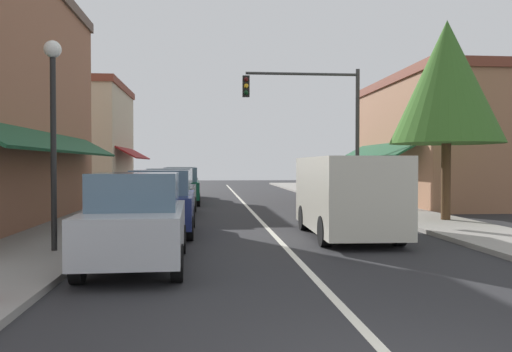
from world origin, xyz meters
TOP-DOWN VIEW (x-y plane):
  - ground_plane at (0.00, 18.00)m, footprint 80.00×80.00m
  - sidewalk_left at (-5.50, 18.00)m, footprint 2.60×56.00m
  - sidewalk_right at (5.50, 18.00)m, footprint 2.60×56.00m
  - lane_center_stripe at (0.00, 18.00)m, footprint 0.14×52.00m
  - storefront_right_block at (8.98, 20.00)m, footprint 5.69×10.20m
  - storefront_far_left at (-9.09, 28.00)m, footprint 5.90×8.20m
  - parked_car_nearest_left at (-3.13, 5.67)m, footprint 1.86×4.14m
  - parked_car_second_left at (-3.06, 10.28)m, footprint 1.81×4.11m
  - parked_car_third_left at (-3.16, 15.43)m, footprint 1.84×4.13m
  - parked_car_far_left at (-3.06, 20.99)m, footprint 1.88×4.15m
  - parked_car_distant_left at (-3.24, 25.51)m, footprint 1.81×4.11m
  - van_in_lane at (1.86, 9.28)m, footprint 2.11×5.23m
  - traffic_signal_mast_arm at (3.08, 18.26)m, footprint 5.19×0.50m
  - street_lamp_left_near at (-5.01, 7.03)m, footprint 0.36×0.36m
  - tree_right_near at (5.96, 12.14)m, footprint 3.64×3.64m

SIDE VIEW (x-z plane):
  - ground_plane at x=0.00m, z-range 0.00..0.00m
  - lane_center_stripe at x=0.00m, z-range 0.00..0.01m
  - sidewalk_left at x=-5.50m, z-range 0.00..0.12m
  - sidewalk_right at x=5.50m, z-range 0.00..0.12m
  - parked_car_nearest_left at x=-3.13m, z-range -0.01..1.76m
  - parked_car_second_left at x=-3.06m, z-range -0.01..1.76m
  - parked_car_third_left at x=-3.16m, z-range -0.01..1.76m
  - parked_car_far_left at x=-3.06m, z-range -0.01..1.76m
  - parked_car_distant_left at x=-3.24m, z-range -0.01..1.76m
  - van_in_lane at x=1.86m, z-range 0.09..2.21m
  - storefront_right_block at x=8.98m, z-range 0.00..6.08m
  - street_lamp_left_near at x=-5.01m, z-range 0.81..5.32m
  - storefront_far_left at x=-9.09m, z-range 0.00..6.70m
  - traffic_signal_mast_arm at x=3.08m, z-range 1.11..7.22m
  - tree_right_near at x=5.96m, z-range 1.29..7.89m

